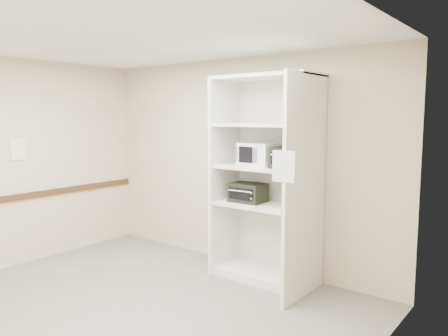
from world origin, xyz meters
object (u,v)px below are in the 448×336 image
Objects in this scene: shelving_unit at (269,187)px; toaster_oven_upper at (291,158)px; toaster_oven_lower at (248,193)px; microwave at (259,154)px.

toaster_oven_upper is (0.29, -0.03, 0.36)m from shelving_unit.
toaster_oven_upper is at bearing -5.63° from shelving_unit.
shelving_unit is 0.30m from toaster_oven_lower.
microwave is at bearing 33.09° from toaster_oven_lower.
microwave is at bearing 166.19° from shelving_unit.
microwave is 0.49m from toaster_oven_lower.
shelving_unit is 5.51× the size of microwave.
microwave reaches higher than toaster_oven_lower.
toaster_oven_lower is (-0.28, -0.03, -0.10)m from shelving_unit.
shelving_unit is 5.95× the size of toaster_oven_upper.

